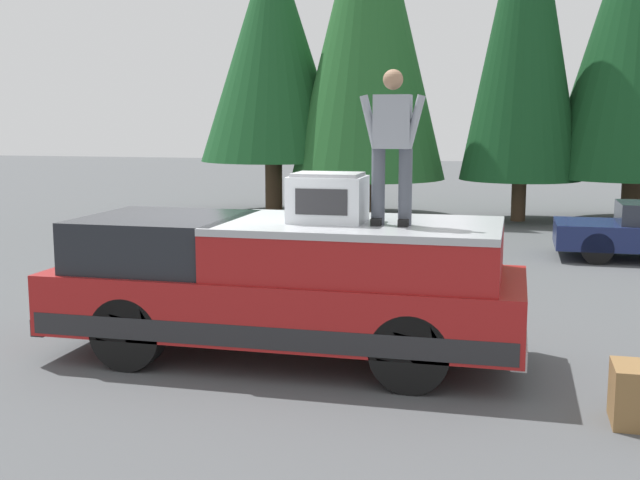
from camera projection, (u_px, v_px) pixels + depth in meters
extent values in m
plane|color=#4C4F51|center=(255.00, 346.00, 9.95)|extent=(90.00, 90.00, 0.00)
cube|color=maroon|center=(285.00, 300.00, 9.41)|extent=(2.00, 5.50, 0.70)
cube|color=#232326|center=(285.00, 316.00, 9.44)|extent=(2.01, 5.39, 0.24)
cube|color=black|center=(165.00, 241.00, 9.67)|extent=(1.84, 1.87, 0.60)
cube|color=maroon|center=(359.00, 252.00, 9.11)|extent=(1.92, 3.19, 0.52)
cube|color=#A8AAAF|center=(359.00, 226.00, 9.06)|extent=(1.94, 3.19, 0.08)
cube|color=#232326|center=(81.00, 309.00, 10.09)|extent=(1.96, 0.16, 0.20)
cube|color=#B2B5BA|center=(519.00, 337.00, 8.81)|extent=(1.96, 0.16, 0.20)
cylinder|color=black|center=(129.00, 333.00, 9.01)|extent=(0.30, 0.84, 0.84)
cylinder|color=black|center=(189.00, 300.00, 10.64)|extent=(0.30, 0.84, 0.84)
cylinder|color=black|center=(410.00, 352.00, 8.26)|extent=(0.30, 0.84, 0.84)
cylinder|color=black|center=(428.00, 314.00, 9.89)|extent=(0.30, 0.84, 0.84)
cube|color=silver|center=(328.00, 199.00, 9.05)|extent=(0.64, 0.84, 0.52)
cube|color=#2D2D30|center=(321.00, 202.00, 8.74)|extent=(0.01, 0.59, 0.29)
cube|color=#99999E|center=(328.00, 174.00, 9.00)|extent=(0.58, 0.76, 0.04)
cylinder|color=#4C515B|center=(405.00, 187.00, 8.73)|extent=(0.15, 0.15, 0.84)
cube|color=black|center=(404.00, 222.00, 8.75)|extent=(0.26, 0.11, 0.08)
cylinder|color=#4C515B|center=(378.00, 187.00, 8.80)|extent=(0.15, 0.15, 0.84)
cube|color=black|center=(377.00, 221.00, 8.82)|extent=(0.26, 0.11, 0.08)
cube|color=#9399A3|center=(393.00, 122.00, 8.66)|extent=(0.24, 0.40, 0.58)
sphere|color=#A37A5B|center=(393.00, 80.00, 8.59)|extent=(0.22, 0.22, 0.22)
cylinder|color=#9399A3|center=(415.00, 122.00, 8.57)|extent=(0.09, 0.23, 0.58)
cylinder|color=#9399A3|center=(370.00, 122.00, 8.69)|extent=(0.09, 0.23, 0.58)
cylinder|color=black|center=(597.00, 248.00, 15.54)|extent=(0.20, 0.62, 0.62)
cylinder|color=black|center=(591.00, 238.00, 16.92)|extent=(0.20, 0.62, 0.62)
cylinder|color=#4C3826|center=(632.00, 200.00, 21.85)|extent=(0.57, 0.57, 1.23)
cylinder|color=#4C3826|center=(519.00, 200.00, 22.11)|extent=(0.40, 0.40, 1.15)
cone|color=#14421E|center=(525.00, 18.00, 21.37)|extent=(3.31, 3.31, 8.68)
cylinder|color=#4C3826|center=(367.00, 197.00, 23.27)|extent=(0.54, 0.54, 1.10)
cone|color=#235B28|center=(369.00, 20.00, 22.51)|extent=(4.46, 4.46, 8.95)
cylinder|color=#4C3826|center=(274.00, 187.00, 24.11)|extent=(0.52, 0.52, 1.56)
cone|color=#194C23|center=(273.00, 47.00, 23.49)|extent=(4.31, 4.31, 6.69)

